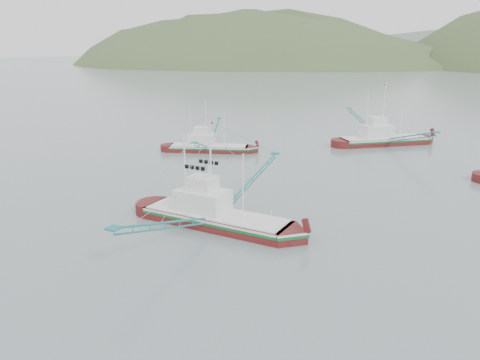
% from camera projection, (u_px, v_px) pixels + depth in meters
% --- Properties ---
extents(ground, '(1200.00, 1200.00, 0.00)m').
position_uv_depth(ground, '(210.00, 229.00, 43.12)').
color(ground, slate).
rests_on(ground, ground).
extents(main_boat, '(14.55, 26.26, 10.62)m').
position_uv_depth(main_boat, '(214.00, 210.00, 43.69)').
color(main_boat, '#4B0C0C').
rests_on(main_boat, ground).
extents(bg_boat_left, '(12.79, 21.64, 9.12)m').
position_uv_depth(bg_boat_left, '(208.00, 140.00, 74.32)').
color(bg_boat_left, '#4B0C0C').
rests_on(bg_boat_left, ground).
extents(bg_boat_far, '(22.03, 23.51, 11.11)m').
position_uv_depth(bg_boat_far, '(384.00, 131.00, 79.49)').
color(bg_boat_far, '#4B0C0C').
rests_on(bg_boat_far, ground).
extents(headland_left, '(448.00, 308.00, 210.00)m').
position_uv_depth(headland_left, '(246.00, 64.00, 429.90)').
color(headland_left, '#3D5029').
rests_on(headland_left, ground).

